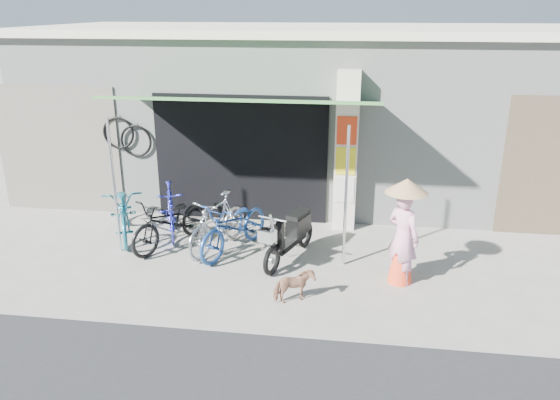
# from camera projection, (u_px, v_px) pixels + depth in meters

# --- Properties ---
(ground) EXTENTS (80.00, 80.00, 0.00)m
(ground) POSITION_uv_depth(u_px,v_px,m) (284.00, 282.00, 8.53)
(ground) COLOR gray
(ground) RESTS_ON ground
(bicycle_shop) EXTENTS (12.30, 5.30, 3.66)m
(bicycle_shop) POSITION_uv_depth(u_px,v_px,m) (313.00, 108.00, 12.67)
(bicycle_shop) COLOR #AAAFA7
(bicycle_shop) RESTS_ON ground
(shop_pillar) EXTENTS (0.42, 0.44, 3.00)m
(shop_pillar) POSITION_uv_depth(u_px,v_px,m) (346.00, 152.00, 10.20)
(shop_pillar) COLOR beige
(shop_pillar) RESTS_ON ground
(awning) EXTENTS (4.60, 1.88, 2.72)m
(awning) POSITION_uv_depth(u_px,v_px,m) (244.00, 103.00, 9.32)
(awning) COLOR #366F32
(awning) RESTS_ON ground
(neighbour_left) EXTENTS (2.60, 0.06, 2.60)m
(neighbour_left) POSITION_uv_depth(u_px,v_px,m) (59.00, 150.00, 11.16)
(neighbour_left) COLOR #6B665B
(neighbour_left) RESTS_ON ground
(bike_teal) EXTENTS (1.40, 2.04, 1.01)m
(bike_teal) POSITION_uv_depth(u_px,v_px,m) (124.00, 211.00, 10.08)
(bike_teal) COLOR #1A6877
(bike_teal) RESTS_ON ground
(bike_blue) EXTENTS (0.99, 1.67, 0.97)m
(bike_blue) POSITION_uv_depth(u_px,v_px,m) (171.00, 211.00, 10.12)
(bike_blue) COLOR #212499
(bike_blue) RESTS_ON ground
(bike_black) EXTENTS (1.36, 1.88, 0.94)m
(bike_black) POSITION_uv_depth(u_px,v_px,m) (171.00, 222.00, 9.66)
(bike_black) COLOR black
(bike_black) RESTS_ON ground
(bike_silver) EXTENTS (1.04, 1.76, 1.02)m
(bike_silver) POSITION_uv_depth(u_px,v_px,m) (218.00, 223.00, 9.50)
(bike_silver) COLOR silver
(bike_silver) RESTS_ON ground
(bike_navy) EXTENTS (1.33, 1.93, 0.96)m
(bike_navy) POSITION_uv_depth(u_px,v_px,m) (235.00, 226.00, 9.42)
(bike_navy) COLOR navy
(bike_navy) RESTS_ON ground
(street_dog) EXTENTS (0.65, 0.53, 0.50)m
(street_dog) POSITION_uv_depth(u_px,v_px,m) (294.00, 286.00, 7.87)
(street_dog) COLOR tan
(street_dog) RESTS_ON ground
(moped) EXTENTS (0.77, 1.65, 0.97)m
(moped) POSITION_uv_depth(u_px,v_px,m) (291.00, 235.00, 9.16)
(moped) COLOR black
(moped) RESTS_ON ground
(nun) EXTENTS (0.65, 0.64, 1.69)m
(nun) POSITION_uv_depth(u_px,v_px,m) (403.00, 232.00, 8.26)
(nun) COLOR pink
(nun) RESTS_ON ground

